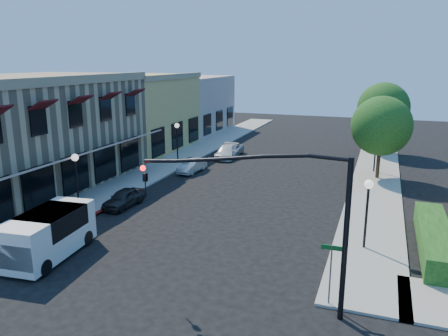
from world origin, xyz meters
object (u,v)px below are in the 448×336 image
(street_tree_a, at_px, (381,126))
(lamppost_right_near, at_px, (368,197))
(lamppost_left_near, at_px, (76,167))
(lamppost_left_far, at_px, (177,132))
(parked_car_d, at_px, (230,150))
(street_name_sign, at_px, (331,265))
(white_van, at_px, (47,232))
(parked_car_a, at_px, (124,198))
(lamppost_right_far, at_px, (376,140))
(parked_car_b, at_px, (192,166))
(parked_car_c, at_px, (227,152))
(signal_mast_arm, at_px, (286,205))
(street_tree_b, at_px, (383,108))

(street_tree_a, distance_m, lamppost_right_near, 14.08)
(lamppost_left_near, height_order, lamppost_left_far, same)
(lamppost_left_near, distance_m, parked_car_d, 18.50)
(street_name_sign, height_order, white_van, street_name_sign)
(lamppost_right_near, xyz_separation_m, white_van, (-13.99, -6.05, -1.47))
(parked_car_a, bearing_deg, lamppost_right_far, 47.37)
(parked_car_d, bearing_deg, parked_car_a, -99.54)
(lamppost_right_far, height_order, parked_car_d, lamppost_right_far)
(street_tree_a, height_order, parked_car_b, street_tree_a)
(lamppost_left_far, xyz_separation_m, parked_car_c, (3.70, 3.00, -2.14))
(lamppost_left_far, height_order, white_van, lamppost_left_far)
(lamppost_left_near, height_order, parked_car_b, lamppost_left_near)
(signal_mast_arm, xyz_separation_m, street_name_sign, (1.64, 0.70, -2.39))
(lamppost_left_far, bearing_deg, parked_car_c, 39.04)
(lamppost_right_near, relative_size, white_van, 0.70)
(street_tree_a, xyz_separation_m, signal_mast_arm, (-2.94, -20.50, -0.11))
(lamppost_right_near, bearing_deg, lamppost_left_far, 140.53)
(lamppost_left_far, xyz_separation_m, parked_car_d, (3.70, 4.00, -2.16))
(street_tree_b, distance_m, signal_mast_arm, 30.65)
(signal_mast_arm, relative_size, white_van, 1.57)
(lamppost_left_far, relative_size, parked_car_b, 1.04)
(street_tree_b, xyz_separation_m, street_name_sign, (-1.30, -29.80, -2.85))
(street_tree_a, xyz_separation_m, parked_car_c, (-13.60, 3.00, -3.60))
(street_tree_b, height_order, lamppost_right_far, street_tree_b)
(signal_mast_arm, height_order, parked_car_d, signal_mast_arm)
(parked_car_c, bearing_deg, street_tree_b, 21.43)
(street_tree_b, xyz_separation_m, lamppost_right_far, (-0.30, -8.00, -1.81))
(lamppost_right_far, bearing_deg, lamppost_left_near, -136.74)
(lamppost_right_near, bearing_deg, street_tree_a, 88.77)
(lamppost_right_near, relative_size, lamppost_right_far, 1.00)
(lamppost_left_near, xyz_separation_m, lamppost_right_far, (17.00, 16.00, 0.00))
(street_name_sign, height_order, parked_car_a, street_name_sign)
(parked_car_a, distance_m, parked_car_b, 9.53)
(lamppost_right_far, bearing_deg, parked_car_a, -135.36)
(signal_mast_arm, bearing_deg, parked_car_a, 146.47)
(lamppost_right_far, bearing_deg, street_name_sign, -92.63)
(signal_mast_arm, bearing_deg, parked_car_d, 113.50)
(parked_car_d, bearing_deg, street_name_sign, -67.36)
(lamppost_left_far, bearing_deg, lamppost_right_far, 6.71)
(white_van, bearing_deg, signal_mast_arm, -2.28)
(signal_mast_arm, xyz_separation_m, lamppost_right_near, (2.64, 6.50, -1.35))
(lamppost_left_far, bearing_deg, signal_mast_arm, -55.00)
(white_van, relative_size, parked_car_d, 1.23)
(street_tree_a, bearing_deg, lamppost_left_near, -141.02)
(street_name_sign, xyz_separation_m, lamppost_right_near, (1.00, 5.80, 1.04))
(lamppost_right_far, relative_size, parked_car_b, 1.04)
(parked_car_d, bearing_deg, lamppost_right_near, -58.23)
(signal_mast_arm, relative_size, lamppost_right_near, 2.24)
(lamppost_left_far, height_order, parked_car_c, lamppost_left_far)
(street_tree_a, bearing_deg, street_tree_b, 90.00)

